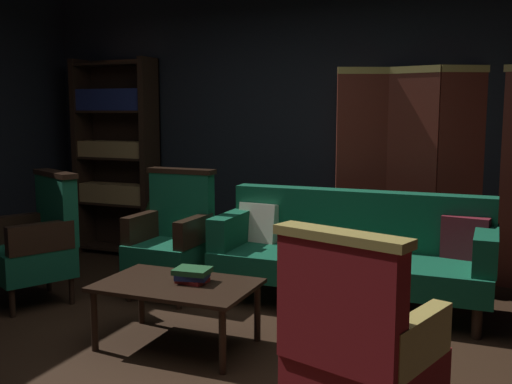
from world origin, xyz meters
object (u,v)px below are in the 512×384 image
coffee_table (177,290)px  potted_plant (171,223)px  velvet_couch (352,248)px  bookshelf (117,153)px  book_green_cloth (192,271)px  armchair_wing_right (172,237)px  armchair_wing_left (38,242)px  armchair_gilt_accent (359,349)px  book_red_leather (193,280)px  book_navy_cloth (192,276)px  folding_screen (462,173)px

coffee_table → potted_plant: potted_plant is taller
velvet_couch → bookshelf: bearing=164.6°
book_green_cloth → armchair_wing_right: bearing=126.7°
armchair_wing_left → potted_plant: size_ratio=1.32×
armchair_gilt_accent → book_red_leather: bearing=146.6°
armchair_gilt_accent → armchair_wing_right: (-1.93, 1.72, 0.00)m
armchair_wing_left → potted_plant: armchair_wing_left is taller
book_navy_cloth → book_green_cloth: 0.03m
bookshelf → velvet_couch: size_ratio=0.97×
folding_screen → armchair_gilt_accent: folding_screen is taller
folding_screen → potted_plant: bearing=-168.1°
folding_screen → velvet_couch: (-0.75, -0.89, -0.53)m
coffee_table → armchair_wing_right: 1.11m
book_navy_cloth → armchair_wing_left: bearing=168.1°
coffee_table → book_navy_cloth: book_navy_cloth is taller
potted_plant → book_red_leather: size_ratio=4.39×
coffee_table → book_red_leather: size_ratio=5.55×
book_navy_cloth → coffee_table: bearing=-148.4°
armchair_gilt_accent → book_red_leather: (-1.27, 0.83, -0.06)m
book_navy_cloth → velvet_couch: bearing=57.7°
coffee_table → book_green_cloth: book_green_cloth is taller
velvet_couch → armchair_wing_right: size_ratio=2.04×
coffee_table → potted_plant: 1.89m
velvet_couch → armchair_wing_left: 2.49m
velvet_couch → armchair_wing_left: (-2.32, -0.88, 0.04)m
armchair_wing_left → bookshelf: bearing=103.0°
folding_screen → armchair_wing_left: (-3.07, -1.77, -0.50)m
velvet_couch → book_red_leather: velvet_couch is taller
book_green_cloth → book_navy_cloth: bearing=0.0°
velvet_couch → coffee_table: velvet_couch is taller
book_green_cloth → folding_screen: bearing=54.2°
book_red_leather → book_green_cloth: (0.00, 0.00, 0.06)m
bookshelf → coffee_table: 2.82m
potted_plant → book_green_cloth: potted_plant is taller
armchair_gilt_accent → armchair_wing_right: size_ratio=1.00×
coffee_table → armchair_wing_right: (-0.57, 0.94, 0.12)m
armchair_wing_right → book_navy_cloth: size_ratio=5.17×
coffee_table → armchair_wing_left: armchair_wing_left is taller
potted_plant → coffee_table: bearing=-58.7°
armchair_wing_left → book_red_leather: armchair_wing_left is taller
armchair_wing_left → armchair_wing_right: bearing=31.8°
book_navy_cloth → bookshelf: bearing=134.7°
velvet_couch → armchair_wing_right: (-1.43, -0.33, 0.04)m
coffee_table → armchair_gilt_accent: 1.57m
armchair_wing_left → armchair_wing_right: same height
armchair_wing_right → book_green_cloth: armchair_wing_right is taller
armchair_gilt_accent → book_navy_cloth: (-1.27, 0.83, -0.03)m
armchair_wing_left → book_red_leather: 1.59m
book_red_leather → bookshelf: bearing=134.7°
coffee_table → armchair_wing_right: size_ratio=0.96×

